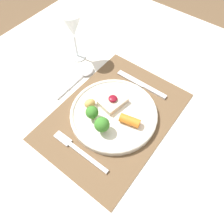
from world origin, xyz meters
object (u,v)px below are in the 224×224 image
at_px(dinner_plate, 111,113).
at_px(spoon, 84,73).
at_px(fork, 77,149).
at_px(wine_glass_near, 73,27).
at_px(knife, 145,86).

height_order(dinner_plate, spoon, dinner_plate).
height_order(fork, wine_glass_near, wine_glass_near).
bearing_deg(wine_glass_near, dinner_plate, -117.17).
xyz_separation_m(dinner_plate, spoon, (0.08, 0.19, -0.01)).
distance_m(dinner_plate, fork, 0.16).
relative_size(fork, spoon, 1.08).
xyz_separation_m(fork, knife, (0.32, -0.03, 0.00)).
xyz_separation_m(knife, wine_glass_near, (-0.03, 0.29, 0.13)).
bearing_deg(knife, spoon, 109.25).
bearing_deg(dinner_plate, fork, 176.38).
bearing_deg(wine_glass_near, knife, -84.62).
height_order(dinner_plate, knife, dinner_plate).
bearing_deg(wine_glass_near, spoon, -123.94).
distance_m(dinner_plate, knife, 0.17).
xyz_separation_m(dinner_plate, knife, (0.17, -0.02, -0.01)).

